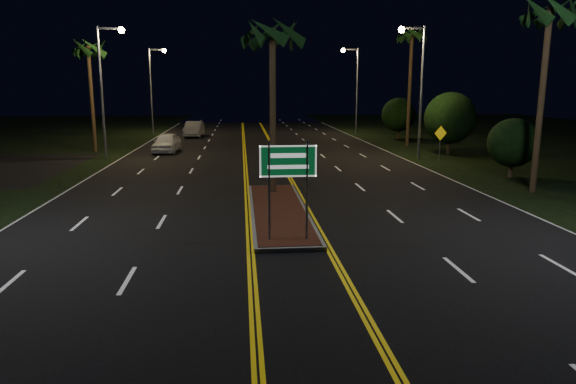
{
  "coord_description": "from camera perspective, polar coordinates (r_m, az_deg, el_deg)",
  "views": [
    {
      "loc": [
        -1.45,
        -13.05,
        4.98
      ],
      "look_at": [
        -0.09,
        1.89,
        1.9
      ],
      "focal_mm": 32.0,
      "sensor_mm": 36.0,
      "label": 1
    }
  ],
  "objects": [
    {
      "name": "ground",
      "position": [
        14.04,
        1.07,
        -9.17
      ],
      "size": [
        120.0,
        120.0,
        0.0
      ],
      "primitive_type": "plane",
      "color": "black",
      "rests_on": "ground"
    },
    {
      "name": "median_island",
      "position": [
        20.69,
        -1.04,
        -2.09
      ],
      "size": [
        2.25,
        10.25,
        0.17
      ],
      "color": "gray",
      "rests_on": "ground"
    },
    {
      "name": "palm_left_far",
      "position": [
        42.68,
        -21.34,
        14.55
      ],
      "size": [
        2.4,
        2.4,
        8.8
      ],
      "color": "#382819",
      "rests_on": "ground"
    },
    {
      "name": "palm_median",
      "position": [
        23.7,
        -1.76,
        17.15
      ],
      "size": [
        2.4,
        2.4,
        8.3
      ],
      "color": "#382819",
      "rests_on": "ground"
    },
    {
      "name": "shrub_near",
      "position": [
        31.05,
        23.7,
        5.02
      ],
      "size": [
        2.7,
        2.7,
        3.3
      ],
      "color": "#382819",
      "rests_on": "ground"
    },
    {
      "name": "streetlight_right_far",
      "position": [
        56.36,
        7.32,
        12.2
      ],
      "size": [
        1.91,
        0.44,
        9.0
      ],
      "color": "gray",
      "rests_on": "ground"
    },
    {
      "name": "shrub_mid",
      "position": [
        40.2,
        17.57,
        7.86
      ],
      "size": [
        3.78,
        3.78,
        4.62
      ],
      "color": "#382819",
      "rests_on": "ground"
    },
    {
      "name": "streetlight_right_mid",
      "position": [
        37.07,
        14.11,
        12.31
      ],
      "size": [
        1.91,
        0.44,
        9.0
      ],
      "color": "gray",
      "rests_on": "ground"
    },
    {
      "name": "streetlight_left_mid",
      "position": [
        38.17,
        -19.54,
        11.97
      ],
      "size": [
        1.91,
        0.44,
        9.0
      ],
      "color": "gray",
      "rests_on": "ground"
    },
    {
      "name": "palm_right_near",
      "position": [
        27.13,
        27.09,
        17.23
      ],
      "size": [
        2.4,
        2.4,
        9.3
      ],
      "color": "#382819",
      "rests_on": "ground"
    },
    {
      "name": "car_near",
      "position": [
        40.95,
        -13.34,
        5.52
      ],
      "size": [
        2.52,
        5.31,
        1.73
      ],
      "primitive_type": "imported",
      "rotation": [
        0.0,
        0.0,
        -0.06
      ],
      "color": "white",
      "rests_on": "ground"
    },
    {
      "name": "warning_sign",
      "position": [
        36.9,
        16.57,
        5.75
      ],
      "size": [
        0.95,
        0.32,
        2.36
      ],
      "rotation": [
        0.0,
        0.0,
        0.3
      ],
      "color": "gray",
      "rests_on": "ground"
    },
    {
      "name": "streetlight_left_far",
      "position": [
        57.78,
        -14.66,
        11.9
      ],
      "size": [
        1.91,
        0.44,
        9.0
      ],
      "color": "gray",
      "rests_on": "ground"
    },
    {
      "name": "highway_sign",
      "position": [
        16.12,
        0.02,
        2.4
      ],
      "size": [
        1.8,
        0.08,
        3.2
      ],
      "color": "gray",
      "rests_on": "ground"
    },
    {
      "name": "palm_right_far",
      "position": [
        45.53,
        13.62,
        16.54
      ],
      "size": [
        2.4,
        2.4,
        10.3
      ],
      "color": "#382819",
      "rests_on": "ground"
    },
    {
      "name": "shrub_far",
      "position": [
        51.43,
        12.18,
        8.4
      ],
      "size": [
        3.24,
        3.24,
        3.96
      ],
      "color": "#382819",
      "rests_on": "ground"
    },
    {
      "name": "car_far",
      "position": [
        53.39,
        -10.41,
        7.02
      ],
      "size": [
        2.54,
        5.47,
        1.79
      ],
      "primitive_type": "imported",
      "rotation": [
        0.0,
        0.0,
        -0.04
      ],
      "color": "#B4B7BF",
      "rests_on": "ground"
    }
  ]
}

